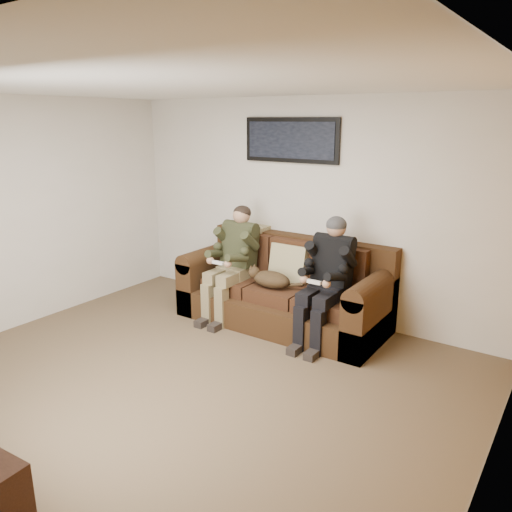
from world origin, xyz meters
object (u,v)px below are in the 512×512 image
Objects in this scene: person_right at (328,272)px; framed_poster at (291,140)px; sofa at (286,291)px; cat at (270,279)px; person_left at (233,255)px.

person_right is 1.08× the size of framed_poster.
framed_poster is at bearing 144.75° from person_right.
framed_poster reaches higher than sofa.
sofa is 0.34m from cat.
cat is at bearing -5.43° from person_left.
person_right reaches higher than cat.
cat is (0.56, -0.05, -0.18)m from person_left.
cat is at bearing -104.88° from sofa.
person_left is at bearing -161.96° from sofa.
cat is at bearing -175.60° from person_right.
cat is (-0.69, -0.05, -0.18)m from person_right.
person_left is 2.03× the size of cat.
framed_poster is (0.42, 0.58, 1.34)m from person_left.
sofa is 1.80× the size of person_left.
person_left is 1.52m from framed_poster.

